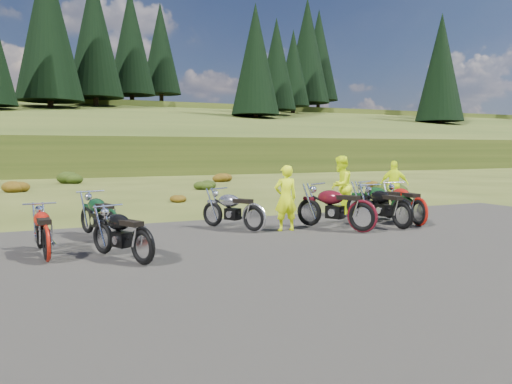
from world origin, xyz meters
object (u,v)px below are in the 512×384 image
person_middle (286,199)px  motorcycle_7 (403,225)px  motorcycle_3 (254,234)px  motorcycle_0 (143,267)px

person_middle → motorcycle_7: bearing=-178.6°
motorcycle_3 → motorcycle_7: motorcycle_7 is taller
motorcycle_7 → person_middle: (-3.50, 0.28, 0.82)m
motorcycle_3 → person_middle: bearing=-125.2°
motorcycle_3 → motorcycle_0: bearing=97.4°
motorcycle_0 → motorcycle_3: bearing=-77.9°
motorcycle_7 → motorcycle_0: bearing=81.3°
motorcycle_3 → person_middle: size_ratio=1.24×
motorcycle_0 → person_middle: (4.03, 2.24, 0.82)m
motorcycle_0 → motorcycle_7: bearing=-99.4°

